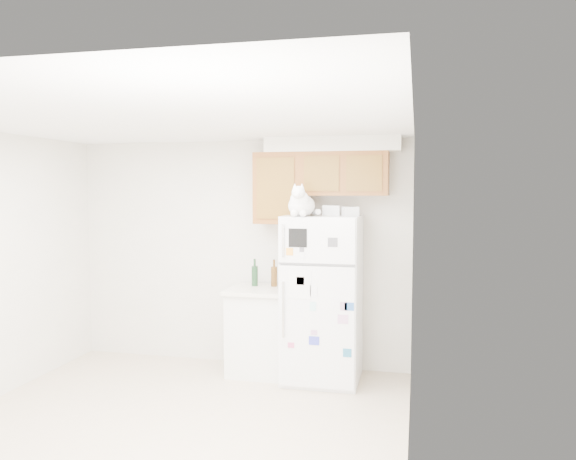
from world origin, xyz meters
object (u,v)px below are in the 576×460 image
(storage_box_back, at_px, (333,210))
(bottle_green, at_px, (255,272))
(storage_box_front, at_px, (350,211))
(cat, at_px, (301,204))
(base_counter, at_px, (260,330))
(bottle_amber, at_px, (274,273))
(refrigerator, at_px, (322,298))

(storage_box_back, bearing_deg, bottle_green, -175.60)
(storage_box_back, bearing_deg, storage_box_front, -12.82)
(storage_box_front, bearing_deg, cat, -177.18)
(base_counter, bearing_deg, storage_box_front, -5.34)
(storage_box_back, distance_m, storage_box_front, 0.21)
(storage_box_back, height_order, storage_box_front, storage_box_back)
(base_counter, xyz_separation_m, bottle_green, (-0.08, 0.10, 0.60))
(cat, bearing_deg, storage_box_back, 49.48)
(base_counter, height_order, bottle_amber, bottle_amber)
(storage_box_front, bearing_deg, bottle_green, 145.90)
(base_counter, height_order, bottle_green, bottle_green)
(bottle_green, height_order, bottle_amber, bottle_green)
(refrigerator, distance_m, bottle_green, 0.82)
(refrigerator, bearing_deg, storage_box_back, 36.13)
(bottle_green, bearing_deg, cat, -35.05)
(storage_box_back, relative_size, storage_box_front, 1.20)
(bottle_green, xyz_separation_m, bottle_amber, (0.21, 0.02, -0.00))
(refrigerator, bearing_deg, storage_box_front, -3.46)
(refrigerator, xyz_separation_m, base_counter, (-0.69, 0.07, -0.39))
(cat, relative_size, bottle_amber, 1.59)
(cat, relative_size, storage_box_front, 3.09)
(cat, height_order, storage_box_front, cat)
(bottle_amber, bearing_deg, storage_box_back, -10.79)
(base_counter, bearing_deg, bottle_green, 129.44)
(refrigerator, height_order, bottle_green, refrigerator)
(refrigerator, distance_m, storage_box_back, 0.91)
(storage_box_back, bearing_deg, base_counter, -169.05)
(storage_box_front, bearing_deg, base_counter, 150.84)
(storage_box_back, distance_m, bottle_amber, 0.95)
(base_counter, relative_size, bottle_amber, 3.16)
(storage_box_back, relative_size, bottle_green, 0.61)
(storage_box_front, bearing_deg, bottle_amber, 142.22)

